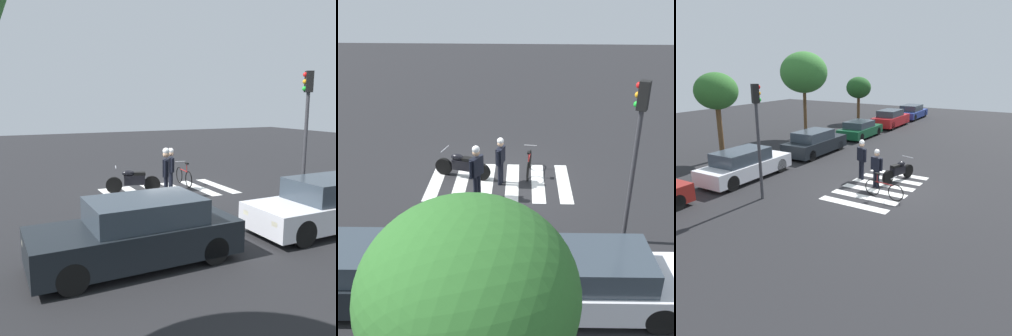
{
  "view_description": "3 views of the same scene",
  "coord_description": "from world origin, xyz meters",
  "views": [
    {
      "loc": [
        6.09,
        13.17,
        3.44
      ],
      "look_at": [
        0.35,
        0.71,
        1.06
      ],
      "focal_mm": 40.41,
      "sensor_mm": 36.0,
      "label": 1
    },
    {
      "loc": [
        -0.72,
        13.04,
        6.81
      ],
      "look_at": [
        -0.26,
        0.99,
        1.03
      ],
      "focal_mm": 44.53,
      "sensor_mm": 36.0,
      "label": 2
    },
    {
      "loc": [
        -13.07,
        -6.17,
        5.15
      ],
      "look_at": [
        -0.25,
        1.61,
        0.71
      ],
      "focal_mm": 37.36,
      "sensor_mm": 36.0,
      "label": 3
    }
  ],
  "objects": [
    {
      "name": "leaning_bicycle",
      "position": [
        -1.04,
        -0.72,
        0.38
      ],
      "size": [
        0.46,
        1.76,
        1.0
      ],
      "color": "black",
      "rests_on": "ground_plane"
    },
    {
      "name": "traffic_light_pole",
      "position": [
        -3.57,
        3.41,
        2.99
      ],
      "size": [
        0.36,
        0.32,
        4.48
      ],
      "color": "#38383D",
      "rests_on": "ground_plane"
    },
    {
      "name": "officer_by_motorcycle",
      "position": [
        0.66,
        1.22,
        1.1
      ],
      "size": [
        0.42,
        0.62,
        1.88
      ],
      "color": "black",
      "rests_on": "ground_plane"
    },
    {
      "name": "officer_on_foot",
      "position": [
        -0.04,
        0.1,
        0.98
      ],
      "size": [
        0.32,
        0.63,
        1.72
      ],
      "color": "black",
      "rests_on": "ground_plane"
    },
    {
      "name": "ground_plane",
      "position": [
        0.0,
        0.0,
        0.0
      ],
      "size": [
        60.0,
        60.0,
        0.0
      ],
      "primitive_type": "plane",
      "color": "#232326"
    },
    {
      "name": "street_tree_far",
      "position": [
        7.56,
        9.72,
        4.6
      ],
      "size": [
        3.39,
        3.39,
        6.06
      ],
      "color": "brown",
      "rests_on": "ground_plane"
    },
    {
      "name": "car_black_suv",
      "position": [
        3.44,
        5.88,
        0.68
      ],
      "size": [
        4.51,
        1.81,
        1.44
      ],
      "color": "black",
      "rests_on": "ground_plane"
    },
    {
      "name": "car_red_convertible",
      "position": [
        14.6,
        5.93,
        0.71
      ],
      "size": [
        4.53,
        1.84,
        1.47
      ],
      "color": "black",
      "rests_on": "ground_plane"
    },
    {
      "name": "street_tree_end",
      "position": [
        15.68,
        9.72,
        3.1
      ],
      "size": [
        2.28,
        2.28,
        4.1
      ],
      "color": "brown",
      "rests_on": "ground_plane"
    },
    {
      "name": "car_white_van",
      "position": [
        -2.12,
        5.89,
        0.68
      ],
      "size": [
        4.67,
        1.79,
        1.42
      ],
      "color": "black",
      "rests_on": "ground_plane"
    },
    {
      "name": "crosswalk_stripes",
      "position": [
        -0.0,
        0.0,
        0.0
      ],
      "size": [
        4.95,
        2.93,
        0.01
      ],
      "color": "silver",
      "rests_on": "ground_plane"
    },
    {
      "name": "car_blue_hatchback",
      "position": [
        20.08,
        6.1,
        0.65
      ],
      "size": [
        4.51,
        1.9,
        1.36
      ],
      "color": "black",
      "rests_on": "ground_plane"
    },
    {
      "name": "street_tree_mid",
      "position": [
        -0.21,
        9.72,
        3.74
      ],
      "size": [
        2.33,
        2.33,
        4.78
      ],
      "color": "brown",
      "rests_on": "ground_plane"
    },
    {
      "name": "police_motorcycle",
      "position": [
        1.34,
        -0.34,
        0.46
      ],
      "size": [
        2.05,
        0.84,
        1.03
      ],
      "color": "black",
      "rests_on": "ground_plane"
    },
    {
      "name": "car_green_compact",
      "position": [
        9.24,
        5.99,
        0.59
      ],
      "size": [
        4.15,
        1.83,
        1.23
      ],
      "color": "black",
      "rests_on": "ground_plane"
    }
  ]
}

